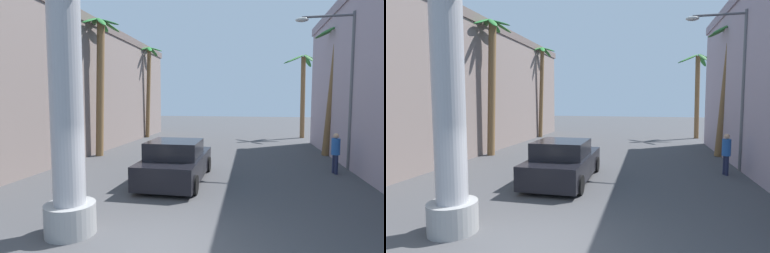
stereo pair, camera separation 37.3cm
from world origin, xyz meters
TOP-DOWN VIEW (x-y plane):
  - ground_plane at (0.00, 10.00)m, footprint 88.63×88.63m
  - building_left at (-10.16, 10.59)m, footprint 7.07×25.50m
  - street_lamp at (5.77, 8.81)m, footprint 2.48×0.28m
  - car_lead at (-0.80, 5.62)m, footprint 2.13×4.66m
  - palm_tree_mid_left at (-6.16, 10.01)m, footprint 2.41×2.52m
  - palm_tree_far_right at (6.11, 20.56)m, footprint 3.22×3.19m
  - palm_tree_far_left at (-6.37, 18.56)m, footprint 2.42×2.29m
  - palm_tree_mid_right at (6.28, 12.23)m, footprint 2.53×2.67m
  - pedestrian_mid_right at (5.39, 7.94)m, footprint 0.40×0.40m

SIDE VIEW (x-z plane):
  - ground_plane at x=0.00m, z-range 0.00..0.00m
  - car_lead at x=-0.80m, z-range -0.08..1.48m
  - pedestrian_mid_right at x=5.39m, z-range 0.14..1.83m
  - building_left at x=-10.16m, z-range 0.01..7.66m
  - palm_tree_mid_right at x=6.28m, z-range 0.56..7.63m
  - street_lamp at x=5.77m, z-range 0.74..7.51m
  - palm_tree_far_right at x=6.11m, z-range 0.84..7.63m
  - palm_tree_mid_left at x=-6.16m, z-range 0.75..8.26m
  - palm_tree_far_left at x=-6.37m, z-range 0.96..8.45m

